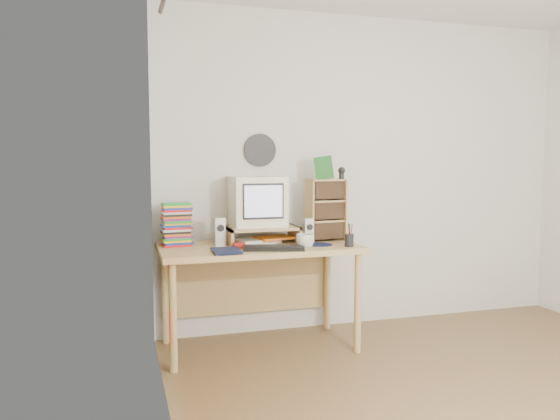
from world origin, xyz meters
TOP-DOWN VIEW (x-y plane):
  - floor at (0.00, 0.00)m, footprint 3.50×3.50m
  - back_wall at (0.00, 1.75)m, footprint 3.50×0.00m
  - left_wall at (-1.75, 0.00)m, footprint 0.00×3.50m
  - curtain at (-1.71, 0.48)m, footprint 0.00×2.20m
  - wall_disc at (-0.93, 1.73)m, footprint 0.25×0.02m
  - desk at (-1.03, 1.44)m, footprint 1.40×0.70m
  - monitor_riser at (-0.98, 1.48)m, footprint 0.52×0.30m
  - crt_monitor at (-1.00, 1.53)m, footprint 0.39×0.39m
  - speaker_left at (-1.30, 1.46)m, footprint 0.08×0.08m
  - speaker_right at (-0.65, 1.42)m, footprint 0.07×0.07m
  - keyboard at (-0.99, 1.15)m, footprint 0.43×0.24m
  - dvd_stack at (-1.59, 1.52)m, footprint 0.20×0.15m
  - cd_rack at (-0.49, 1.46)m, footprint 0.29×0.18m
  - mug at (-0.76, 1.16)m, footprint 0.14×0.14m
  - diary at (-1.40, 1.15)m, footprint 0.23×0.17m
  - mousepad at (-0.61, 1.27)m, footprint 0.21×0.21m
  - pen_cup at (-0.44, 1.14)m, footprint 0.08×0.08m
  - papers at (-0.97, 1.50)m, footprint 0.34×0.28m
  - red_box at (-1.19, 1.29)m, footprint 0.08×0.05m
  - game_box at (-0.52, 1.44)m, footprint 0.13×0.06m
  - webcam at (-0.38, 1.43)m, footprint 0.06×0.06m

SIDE VIEW (x-z plane):
  - floor at x=0.00m, z-range 0.00..0.00m
  - desk at x=-1.03m, z-range 0.24..0.99m
  - mousepad at x=-0.61m, z-range 0.75..0.75m
  - keyboard at x=-0.99m, z-range 0.75..0.78m
  - red_box at x=-1.19m, z-range 0.75..0.79m
  - papers at x=-0.97m, z-range 0.75..0.79m
  - diary at x=-1.40m, z-range 0.75..0.79m
  - mug at x=-0.76m, z-range 0.75..0.85m
  - pen_cup at x=-0.44m, z-range 0.75..0.88m
  - speaker_right at x=-0.65m, z-range 0.75..0.93m
  - monitor_riser at x=-0.98m, z-range 0.78..0.90m
  - speaker_left at x=-1.30m, z-range 0.75..0.95m
  - dvd_stack at x=-1.59m, z-range 0.75..1.02m
  - cd_rack at x=-0.49m, z-range 0.75..1.21m
  - crt_monitor at x=-1.00m, z-range 0.87..1.23m
  - curtain at x=-1.71m, z-range 0.05..2.25m
  - back_wall at x=0.00m, z-range -0.50..3.00m
  - left_wall at x=-1.75m, z-range -0.50..3.00m
  - webcam at x=-0.38m, z-range 1.21..1.30m
  - game_box at x=-0.52m, z-range 1.21..1.38m
  - wall_disc at x=-0.93m, z-range 1.30..1.55m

